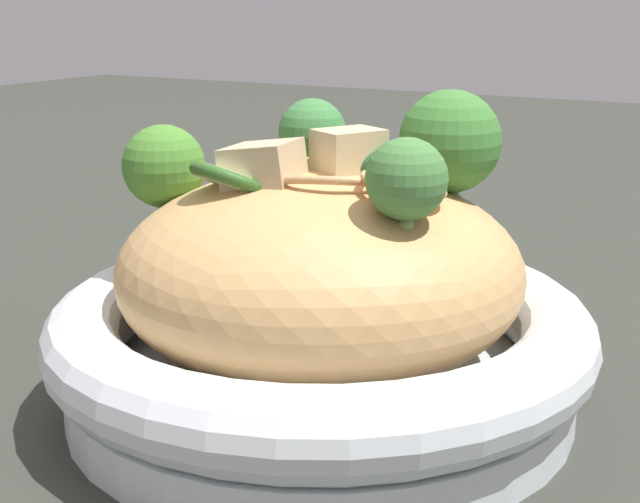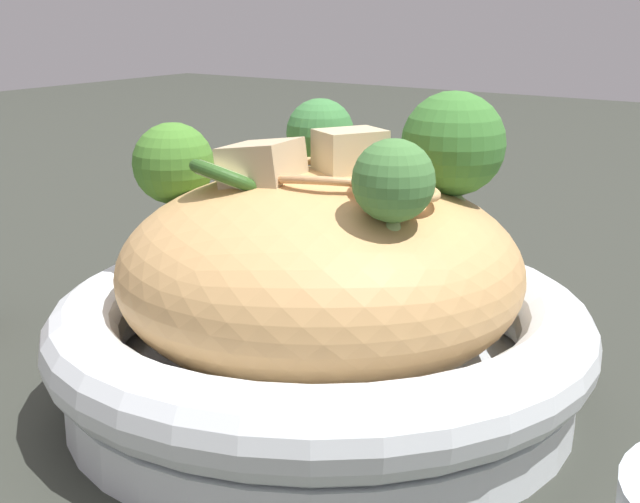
% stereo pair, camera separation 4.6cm
% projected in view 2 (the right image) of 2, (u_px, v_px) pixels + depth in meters
% --- Properties ---
extents(ground_plane, '(3.00, 3.00, 0.00)m').
position_uv_depth(ground_plane, '(320.00, 404.00, 0.48)').
color(ground_plane, '#2F322B').
extents(serving_bowl, '(0.28, 0.28, 0.06)m').
position_uv_depth(serving_bowl, '(320.00, 347.00, 0.47)').
color(serving_bowl, white).
rests_on(serving_bowl, ground_plane).
extents(noodle_heap, '(0.20, 0.20, 0.11)m').
position_uv_depth(noodle_heap, '(320.00, 270.00, 0.46)').
color(noodle_heap, tan).
rests_on(noodle_heap, serving_bowl).
extents(broccoli_florets, '(0.13, 0.19, 0.07)m').
position_uv_depth(broccoli_florets, '(346.00, 156.00, 0.45)').
color(broccoli_florets, '#A5B771').
rests_on(broccoli_florets, serving_bowl).
extents(carrot_coins, '(0.08, 0.06, 0.02)m').
position_uv_depth(carrot_coins, '(391.00, 184.00, 0.44)').
color(carrot_coins, orange).
rests_on(carrot_coins, serving_bowl).
extents(zucchini_slices, '(0.10, 0.09, 0.03)m').
position_uv_depth(zucchini_slices, '(303.00, 174.00, 0.45)').
color(zucchini_slices, beige).
rests_on(zucchini_slices, serving_bowl).
extents(chicken_chunks, '(0.07, 0.07, 0.03)m').
position_uv_depth(chicken_chunks, '(304.00, 164.00, 0.45)').
color(chicken_chunks, '#C8B089').
rests_on(chicken_chunks, serving_bowl).
extents(chopsticks_pair, '(0.03, 0.20, 0.01)m').
position_uv_depth(chopsticks_pair, '(373.00, 245.00, 0.77)').
color(chopsticks_pair, red).
rests_on(chopsticks_pair, ground_plane).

